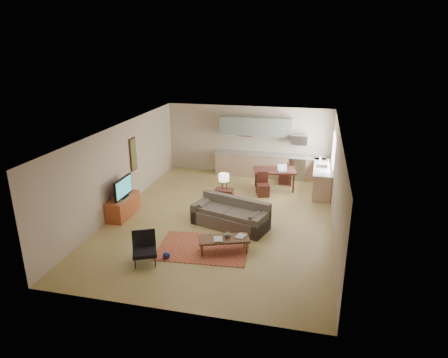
% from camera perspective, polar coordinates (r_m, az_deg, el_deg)
% --- Properties ---
extents(room, '(9.00, 9.00, 9.00)m').
position_cam_1_polar(room, '(11.67, -0.34, 0.45)').
color(room, '#9F874E').
rests_on(room, ground).
extents(kitchen_counter_back, '(4.26, 0.64, 0.92)m').
position_cam_1_polar(kitchen_counter_back, '(15.72, 6.43, 1.94)').
color(kitchen_counter_back, tan).
rests_on(kitchen_counter_back, ground).
extents(kitchen_counter_right, '(0.64, 2.26, 0.92)m').
position_cam_1_polar(kitchen_counter_right, '(14.51, 13.82, -0.01)').
color(kitchen_counter_right, tan).
rests_on(kitchen_counter_right, ground).
extents(kitchen_range, '(0.62, 0.62, 0.90)m').
position_cam_1_polar(kitchen_range, '(15.65, 10.43, 1.61)').
color(kitchen_range, '#A5A8AD').
rests_on(kitchen_range, ground).
extents(kitchen_microwave, '(0.62, 0.40, 0.35)m').
position_cam_1_polar(kitchen_microwave, '(15.37, 10.68, 5.54)').
color(kitchen_microwave, '#A5A8AD').
rests_on(kitchen_microwave, room).
extents(upper_cabinets, '(2.80, 0.34, 0.70)m').
position_cam_1_polar(upper_cabinets, '(15.57, 4.50, 7.50)').
color(upper_cabinets, gray).
rests_on(upper_cabinets, room).
extents(window_right, '(0.02, 1.40, 1.05)m').
position_cam_1_polar(window_right, '(14.21, 15.38, 4.05)').
color(window_right, white).
rests_on(window_right, room).
extents(wall_art_left, '(0.06, 0.42, 1.10)m').
position_cam_1_polar(wall_art_left, '(13.49, -12.83, 3.46)').
color(wall_art_left, olive).
rests_on(wall_art_left, room).
extents(triptych, '(1.70, 0.04, 0.50)m').
position_cam_1_polar(triptych, '(15.81, 3.12, 6.97)').
color(triptych, '#FDE8CB').
rests_on(triptych, room).
extents(rug, '(2.43, 1.78, 0.02)m').
position_cam_1_polar(rug, '(10.52, -2.98, -9.80)').
color(rug, maroon).
rests_on(rug, floor).
extents(sofa, '(2.48, 1.63, 0.79)m').
position_cam_1_polar(sofa, '(11.48, 0.89, -5.00)').
color(sofa, '#564D44').
rests_on(sofa, floor).
extents(coffee_table, '(1.39, 0.92, 0.39)m').
position_cam_1_polar(coffee_table, '(10.27, -0.05, -9.39)').
color(coffee_table, '#472D1D').
rests_on(coffee_table, floor).
extents(book_a, '(0.36, 0.40, 0.03)m').
position_cam_1_polar(book_a, '(10.10, -1.47, -8.60)').
color(book_a, maroon).
rests_on(book_a, coffee_table).
extents(book_b, '(0.37, 0.41, 0.02)m').
position_cam_1_polar(book_b, '(10.30, 1.88, -8.02)').
color(book_b, navy).
rests_on(book_b, coffee_table).
extents(vase, '(0.23, 0.23, 0.18)m').
position_cam_1_polar(vase, '(10.19, 0.49, -7.85)').
color(vase, black).
rests_on(vase, coffee_table).
extents(armchair, '(0.87, 0.87, 0.75)m').
position_cam_1_polar(armchair, '(9.89, -11.30, -9.79)').
color(armchair, black).
rests_on(armchair, floor).
extents(tv_credenza, '(0.51, 1.34, 0.62)m').
position_cam_1_polar(tv_credenza, '(12.59, -14.21, -3.81)').
color(tv_credenza, '#9C4222').
rests_on(tv_credenza, floor).
extents(tv, '(0.10, 1.03, 0.62)m').
position_cam_1_polar(tv, '(12.34, -14.23, -1.20)').
color(tv, black).
rests_on(tv, tv_credenza).
extents(console_table, '(0.58, 0.40, 0.66)m').
position_cam_1_polar(console_table, '(12.68, -0.01, -2.89)').
color(console_table, '#3D1A15').
rests_on(console_table, floor).
extents(table_lamp, '(0.34, 0.34, 0.53)m').
position_cam_1_polar(table_lamp, '(12.47, -0.01, -0.34)').
color(table_lamp, beige).
rests_on(table_lamp, console_table).
extents(dining_table, '(1.63, 1.15, 0.75)m').
position_cam_1_polar(dining_table, '(14.41, 7.19, -0.08)').
color(dining_table, '#3D1A15').
rests_on(dining_table, floor).
extents(dining_chair_near, '(0.50, 0.52, 0.83)m').
position_cam_1_polar(dining_chair_near, '(13.76, 5.65, -0.80)').
color(dining_chair_near, '#3D1A15').
rests_on(dining_chair_near, floor).
extents(dining_chair_far, '(0.45, 0.47, 0.86)m').
position_cam_1_polar(dining_chair_far, '(15.05, 8.61, 0.91)').
color(dining_chair_far, '#3D1A15').
rests_on(dining_chair_far, floor).
extents(laptop, '(0.37, 0.32, 0.24)m').
position_cam_1_polar(laptop, '(14.14, 8.42, 1.58)').
color(laptop, '#A5A8AD').
rests_on(laptop, dining_table).
extents(soap_bottle, '(0.09, 0.09, 0.19)m').
position_cam_1_polar(soap_bottle, '(15.08, 13.62, 2.95)').
color(soap_bottle, '#FDE8CB').
rests_on(soap_bottle, kitchen_counter_right).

